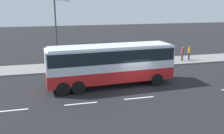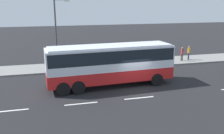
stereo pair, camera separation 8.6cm
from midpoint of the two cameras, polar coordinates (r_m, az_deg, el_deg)
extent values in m
plane|color=black|center=(21.27, 5.59, -4.98)|extent=(120.00, 120.00, 0.00)
cube|color=gray|center=(28.98, -0.06, 0.62)|extent=(80.00, 4.00, 0.15)
cube|color=white|center=(18.42, -22.62, -9.32)|extent=(2.40, 0.16, 0.01)
cube|color=white|center=(18.29, -7.28, -8.41)|extent=(2.40, 0.16, 0.01)
cube|color=white|center=(19.28, 6.14, -7.12)|extent=(2.40, 0.16, 0.01)
cube|color=red|center=(21.61, -0.43, -1.63)|extent=(11.08, 3.16, 1.02)
cube|color=silver|center=(21.24, -0.44, 2.16)|extent=(11.08, 3.16, 1.91)
cube|color=black|center=(21.18, -0.44, 2.90)|extent=(10.87, 3.18, 1.05)
cube|color=black|center=(23.36, 12.42, 3.22)|extent=(0.25, 2.36, 1.52)
cube|color=silver|center=(21.04, -0.44, 4.85)|extent=(10.64, 2.99, 0.12)
cylinder|color=black|center=(24.21, 7.52, -1.21)|extent=(1.11, 0.36, 1.10)
cylinder|color=black|center=(22.10, 10.20, -2.88)|extent=(1.11, 0.36, 1.10)
cylinder|color=black|center=(22.27, -8.97, -2.69)|extent=(1.11, 0.36, 1.10)
cylinder|color=black|center=(19.95, -7.88, -4.74)|extent=(1.11, 0.36, 1.10)
cylinder|color=black|center=(22.14, -12.04, -2.95)|extent=(1.11, 0.36, 1.10)
cylinder|color=black|center=(19.81, -11.31, -5.04)|extent=(1.11, 0.36, 1.10)
cylinder|color=#38334C|center=(32.30, 17.14, 2.36)|extent=(0.14, 0.14, 0.86)
cylinder|color=#38334C|center=(32.45, 17.23, 2.41)|extent=(0.14, 0.14, 0.86)
cylinder|color=gold|center=(32.23, 17.29, 3.69)|extent=(0.32, 0.32, 0.65)
sphere|color=#9E7051|center=(32.15, 17.35, 4.46)|extent=(0.23, 0.23, 0.23)
cylinder|color=brown|center=(31.57, 15.62, 2.18)|extent=(0.14, 0.14, 0.84)
cylinder|color=brown|center=(31.50, 15.88, 2.13)|extent=(0.14, 0.14, 0.84)
cylinder|color=#B2333F|center=(31.39, 15.84, 3.46)|extent=(0.32, 0.32, 0.63)
sphere|color=#9E7051|center=(31.31, 15.90, 4.23)|extent=(0.23, 0.23, 0.23)
cylinder|color=#47474C|center=(25.67, -12.88, 6.99)|extent=(0.16, 0.16, 7.40)
cylinder|color=#47474C|center=(25.48, -11.92, 15.00)|extent=(1.24, 0.10, 0.10)
cube|color=silver|center=(25.52, -10.47, 14.84)|extent=(0.50, 0.24, 0.16)
camera|label=1|loc=(0.04, 89.89, 0.03)|focal=39.54mm
camera|label=2|loc=(0.04, -90.11, -0.03)|focal=39.54mm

